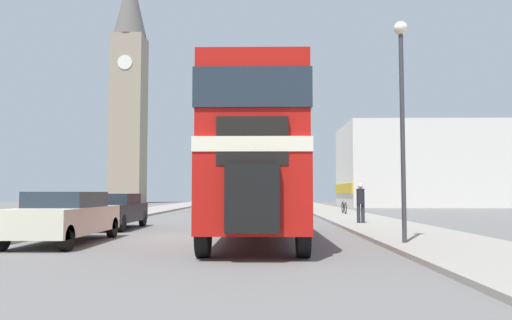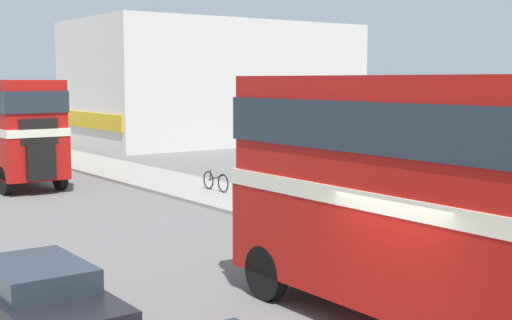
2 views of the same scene
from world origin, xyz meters
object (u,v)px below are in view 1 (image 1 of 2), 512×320
at_px(car_parked_mid, 115,210).
at_px(bicycle_on_pavement, 344,208).
at_px(church_tower, 129,82).
at_px(car_parked_near, 65,216).
at_px(pedestrian_walking, 361,201).
at_px(street_lamp, 402,96).
at_px(double_decker_bus, 256,152).
at_px(bus_distant, 256,178).

distance_m(car_parked_mid, bicycle_on_pavement, 15.88).
bearing_deg(car_parked_mid, church_tower, 104.80).
xyz_separation_m(car_parked_near, bicycle_on_pavement, (10.59, 17.14, -0.27)).
height_order(pedestrian_walking, street_lamp, street_lamp).
distance_m(car_parked_near, car_parked_mid, 5.54).
relative_size(bicycle_on_pavement, street_lamp, 0.30).
height_order(double_decker_bus, bicycle_on_pavement, double_decker_bus).
relative_size(street_lamp, church_tower, 0.18).
distance_m(bus_distant, pedestrian_walking, 19.25).
bearing_deg(car_parked_near, double_decker_bus, 12.76).
distance_m(pedestrian_walking, church_tower, 52.18).
relative_size(car_parked_mid, church_tower, 0.13).
relative_size(pedestrian_walking, street_lamp, 0.29).
height_order(bus_distant, car_parked_mid, bus_distant).
xyz_separation_m(pedestrian_walking, street_lamp, (-0.51, -8.44, 2.88)).
height_order(double_decker_bus, car_parked_near, double_decker_bus).
height_order(car_parked_near, church_tower, church_tower).
bearing_deg(car_parked_mid, double_decker_bus, -37.62).
relative_size(double_decker_bus, car_parked_near, 2.28).
height_order(bus_distant, street_lamp, street_lamp).
xyz_separation_m(double_decker_bus, street_lamp, (3.89, -2.10, 1.31)).
distance_m(double_decker_bus, pedestrian_walking, 7.88).
distance_m(car_parked_near, pedestrian_walking, 12.34).
bearing_deg(bicycle_on_pavement, car_parked_mid, -133.02).
relative_size(bus_distant, bicycle_on_pavement, 6.33).
relative_size(car_parked_mid, bicycle_on_pavement, 2.31).
xyz_separation_m(car_parked_mid, church_tower, (-12.33, 46.65, 15.58)).
xyz_separation_m(car_parked_near, car_parked_mid, (-0.24, 5.53, -0.03)).
relative_size(pedestrian_walking, bicycle_on_pavement, 0.96).
bearing_deg(double_decker_bus, bus_distant, 90.81).
height_order(double_decker_bus, pedestrian_walking, double_decker_bus).
bearing_deg(bus_distant, street_lamp, -81.07).
relative_size(bus_distant, car_parked_near, 2.44).
bearing_deg(bicycle_on_pavement, car_parked_near, -121.71).
bearing_deg(church_tower, pedestrian_walking, -63.42).
height_order(double_decker_bus, church_tower, church_tower).
distance_m(pedestrian_walking, bicycle_on_pavement, 9.64).
bearing_deg(pedestrian_walking, street_lamp, -93.44).
height_order(bus_distant, bicycle_on_pavement, bus_distant).
bearing_deg(car_parked_mid, car_parked_near, -87.48).
distance_m(pedestrian_walking, street_lamp, 8.93).
distance_m(bus_distant, church_tower, 34.28).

